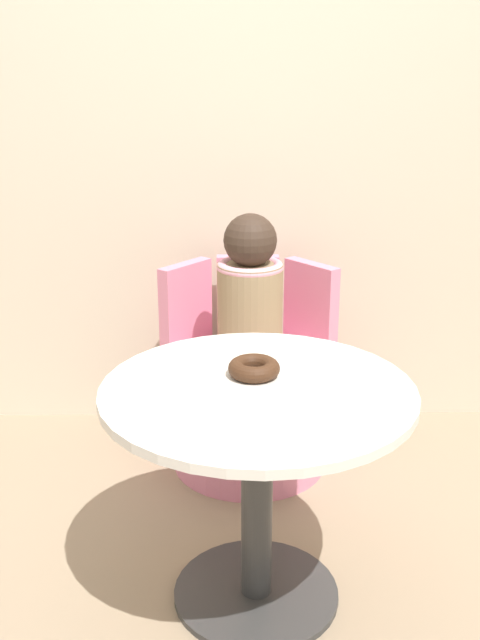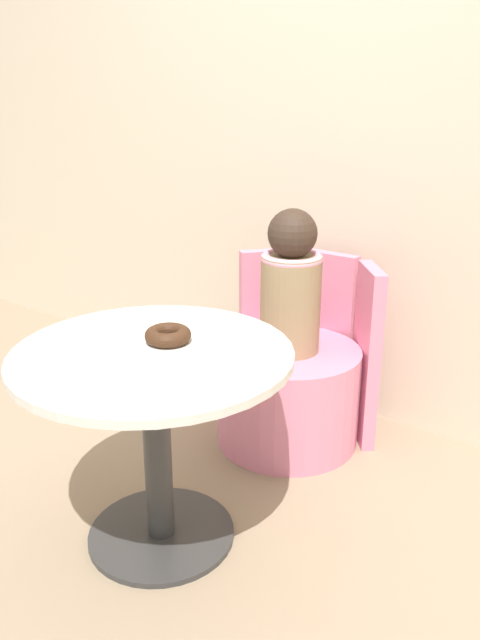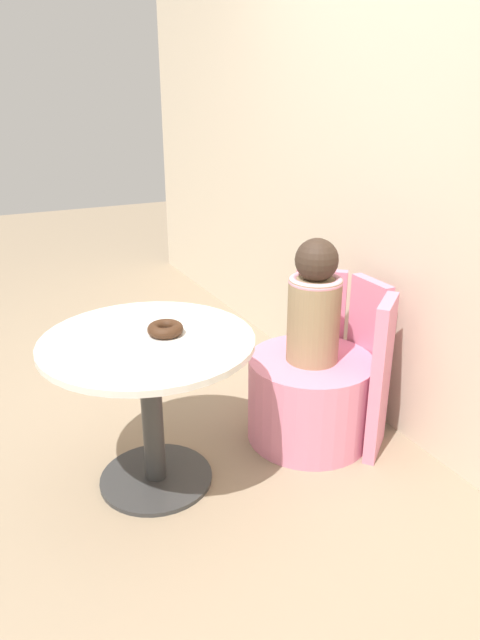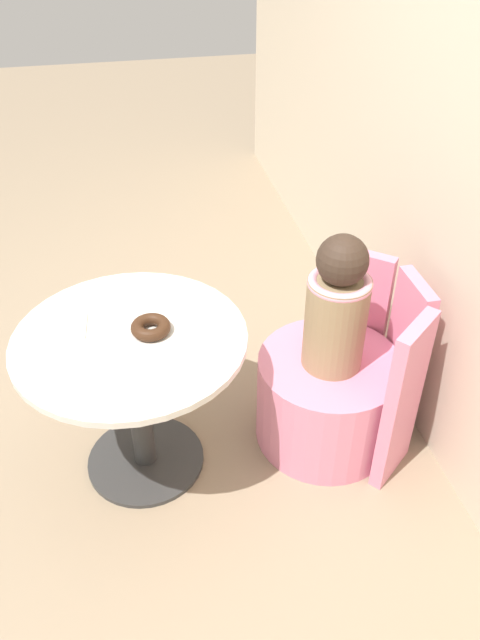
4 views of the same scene
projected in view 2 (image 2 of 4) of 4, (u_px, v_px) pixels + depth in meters
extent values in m
plane|color=gray|center=(179.00, 538.00, 1.94)|extent=(12.00, 12.00, 0.00)
cube|color=beige|center=(365.00, 122.00, 2.39)|extent=(6.00, 0.06, 2.40)
cylinder|color=#333333|center=(162.00, 533.00, 1.95)|extent=(0.45, 0.45, 0.02)
cylinder|color=#333333|center=(157.00, 449.00, 1.84)|extent=(0.08, 0.08, 0.58)
cylinder|color=silver|center=(152.00, 355.00, 1.74)|extent=(0.79, 0.79, 0.02)
cylinder|color=pink|center=(288.00, 395.00, 2.44)|extent=(0.55, 0.55, 0.39)
cube|color=pink|center=(327.00, 335.00, 2.61)|extent=(0.23, 0.05, 0.70)
cube|color=pink|center=(366.00, 356.00, 2.40)|extent=(0.19, 0.21, 0.70)
cube|color=pink|center=(267.00, 331.00, 2.66)|extent=(0.19, 0.21, 0.70)
cylinder|color=#937A56|center=(290.00, 304.00, 2.31)|extent=(0.22, 0.22, 0.37)
torus|color=pink|center=(292.00, 258.00, 2.25)|extent=(0.23, 0.23, 0.04)
sphere|color=#38281E|center=(292.00, 234.00, 2.22)|extent=(0.18, 0.18, 0.18)
torus|color=#3D2314|center=(168.00, 335.00, 1.79)|extent=(0.13, 0.13, 0.04)
cube|color=silver|center=(66.00, 367.00, 1.63)|extent=(0.17, 0.17, 0.01)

